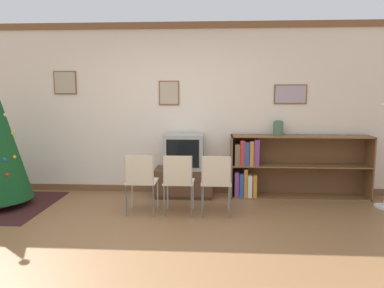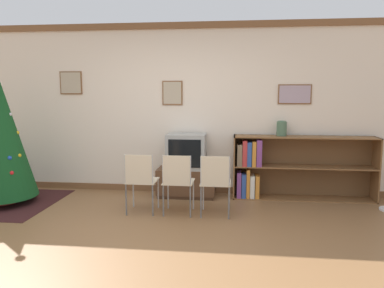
{
  "view_description": "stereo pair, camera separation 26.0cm",
  "coord_description": "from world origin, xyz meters",
  "px_view_note": "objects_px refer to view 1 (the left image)",
  "views": [
    {
      "loc": [
        0.65,
        -3.76,
        1.64
      ],
      "look_at": [
        0.35,
        1.21,
        0.93
      ],
      "focal_mm": 35.0,
      "sensor_mm": 36.0,
      "label": 1
    },
    {
      "loc": [
        0.91,
        -3.74,
        1.64
      ],
      "look_at": [
        0.35,
        1.21,
        0.93
      ],
      "focal_mm": 35.0,
      "sensor_mm": 36.0,
      "label": 2
    }
  ],
  "objects_px": {
    "tv_console": "(184,182)",
    "folding_chair_left": "(141,180)",
    "vase": "(278,128)",
    "television": "(184,151)",
    "folding_chair_right": "(216,181)",
    "folding_chair_center": "(178,180)",
    "bookshelf": "(276,167)"
  },
  "relations": [
    {
      "from": "tv_console",
      "to": "folding_chair_left",
      "type": "xyz_separation_m",
      "value": [
        -0.5,
        -0.91,
        0.25
      ]
    },
    {
      "from": "folding_chair_left",
      "to": "vase",
      "type": "xyz_separation_m",
      "value": [
        1.95,
        1.01,
        0.61
      ]
    },
    {
      "from": "television",
      "to": "folding_chair_right",
      "type": "bearing_deg",
      "value": -61.19
    },
    {
      "from": "television",
      "to": "folding_chair_center",
      "type": "bearing_deg",
      "value": -90.0
    },
    {
      "from": "tv_console",
      "to": "bookshelf",
      "type": "height_order",
      "value": "bookshelf"
    },
    {
      "from": "tv_console",
      "to": "bookshelf",
      "type": "relative_size",
      "value": 0.42
    },
    {
      "from": "tv_console",
      "to": "folding_chair_right",
      "type": "relative_size",
      "value": 1.09
    },
    {
      "from": "folding_chair_center",
      "to": "folding_chair_right",
      "type": "xyz_separation_m",
      "value": [
        0.5,
        0.0,
        0.0
      ]
    },
    {
      "from": "folding_chair_right",
      "to": "folding_chair_center",
      "type": "bearing_deg",
      "value": 180.0
    },
    {
      "from": "folding_chair_right",
      "to": "vase",
      "type": "bearing_deg",
      "value": 46.75
    },
    {
      "from": "television",
      "to": "folding_chair_center",
      "type": "height_order",
      "value": "television"
    },
    {
      "from": "folding_chair_right",
      "to": "tv_console",
      "type": "bearing_deg",
      "value": 118.74
    },
    {
      "from": "tv_console",
      "to": "television",
      "type": "distance_m",
      "value": 0.49
    },
    {
      "from": "folding_chair_right",
      "to": "vase",
      "type": "height_order",
      "value": "vase"
    },
    {
      "from": "folding_chair_right",
      "to": "vase",
      "type": "relative_size",
      "value": 3.58
    },
    {
      "from": "folding_chair_left",
      "to": "bookshelf",
      "type": "relative_size",
      "value": 0.39
    },
    {
      "from": "bookshelf",
      "to": "vase",
      "type": "bearing_deg",
      "value": 66.76
    },
    {
      "from": "tv_console",
      "to": "folding_chair_left",
      "type": "relative_size",
      "value": 1.09
    },
    {
      "from": "folding_chair_left",
      "to": "folding_chair_right",
      "type": "relative_size",
      "value": 1.0
    },
    {
      "from": "folding_chair_right",
      "to": "bookshelf",
      "type": "distance_m",
      "value": 1.35
    },
    {
      "from": "folding_chair_center",
      "to": "vase",
      "type": "xyz_separation_m",
      "value": [
        1.45,
        1.01,
        0.61
      ]
    },
    {
      "from": "tv_console",
      "to": "television",
      "type": "xyz_separation_m",
      "value": [
        -0.0,
        -0.0,
        0.49
      ]
    },
    {
      "from": "folding_chair_right",
      "to": "bookshelf",
      "type": "relative_size",
      "value": 0.39
    },
    {
      "from": "folding_chair_left",
      "to": "bookshelf",
      "type": "xyz_separation_m",
      "value": [
        1.93,
        0.98,
        0.0
      ]
    },
    {
      "from": "bookshelf",
      "to": "tv_console",
      "type": "bearing_deg",
      "value": -177.39
    },
    {
      "from": "television",
      "to": "bookshelf",
      "type": "relative_size",
      "value": 0.28
    },
    {
      "from": "folding_chair_center",
      "to": "folding_chair_right",
      "type": "distance_m",
      "value": 0.5
    },
    {
      "from": "folding_chair_left",
      "to": "folding_chair_right",
      "type": "distance_m",
      "value": 1.0
    },
    {
      "from": "television",
      "to": "folding_chair_right",
      "type": "distance_m",
      "value": 1.06
    },
    {
      "from": "folding_chair_right",
      "to": "bookshelf",
      "type": "bearing_deg",
      "value": 46.19
    },
    {
      "from": "folding_chair_center",
      "to": "bookshelf",
      "type": "height_order",
      "value": "bookshelf"
    },
    {
      "from": "tv_console",
      "to": "folding_chair_right",
      "type": "height_order",
      "value": "folding_chair_right"
    }
  ]
}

